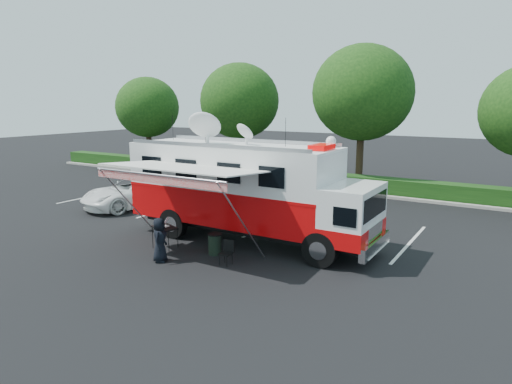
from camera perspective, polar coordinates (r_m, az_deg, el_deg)
ground_plane at (r=18.18m, az=-0.82°, el=-6.15°), size 120.00×120.00×0.00m
back_border at (r=28.75m, az=15.22°, el=10.02°), size 60.00×6.14×8.87m
stall_lines at (r=20.91m, az=2.40°, el=-3.81°), size 24.12×5.50×0.01m
command_truck at (r=17.72m, az=-1.08°, el=0.32°), size 10.10×2.78×4.85m
awning at (r=15.79m, az=-9.51°, el=2.68°), size 5.51×2.83×3.33m
white_suv at (r=24.83m, az=-14.83°, el=-1.76°), size 3.85×5.96×1.53m
person at (r=16.32m, az=-11.84°, el=-8.46°), size 0.75×0.89×1.55m
folding_table at (r=17.47m, az=-11.34°, el=-4.46°), size 1.15×1.00×0.82m
folding_chair at (r=15.59m, az=-3.62°, el=-7.28°), size 0.43×0.45×0.84m
trash_bin at (r=16.62m, az=-5.16°, el=-6.49°), size 0.51×0.51×0.77m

